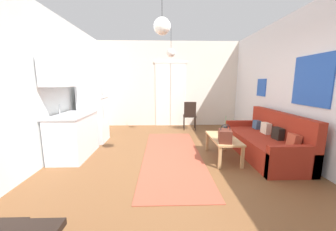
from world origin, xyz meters
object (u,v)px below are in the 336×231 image
(couch, at_px, (266,142))
(handbag, at_px, (225,136))
(pendant_lamp_near, at_px, (162,26))
(refrigerator, at_px, (93,110))
(coffee_table, at_px, (223,140))
(pendant_lamp_far, at_px, (171,53))
(accent_chair, at_px, (190,114))
(bamboo_vase, at_px, (225,130))

(couch, relative_size, handbag, 6.14)
(pendant_lamp_near, bearing_deg, handbag, 9.84)
(refrigerator, distance_m, pendant_lamp_near, 2.91)
(coffee_table, relative_size, pendant_lamp_far, 1.41)
(accent_chair, height_order, pendant_lamp_far, pendant_lamp_far)
(pendant_lamp_near, bearing_deg, pendant_lamp_far, 83.55)
(couch, bearing_deg, pendant_lamp_far, 143.52)
(handbag, height_order, pendant_lamp_near, pendant_lamp_near)
(bamboo_vase, xyz_separation_m, refrigerator, (-3.08, 0.96, 0.30))
(bamboo_vase, distance_m, pendant_lamp_far, 2.44)
(handbag, distance_m, pendant_lamp_near, 2.15)
(couch, xyz_separation_m, pendant_lamp_near, (-2.15, -0.63, 2.08))
(pendant_lamp_far, bearing_deg, refrigerator, -170.68)
(handbag, bearing_deg, pendant_lamp_near, -170.16)
(handbag, bearing_deg, accent_chair, 95.36)
(couch, xyz_separation_m, refrigerator, (-3.91, 1.09, 0.54))
(handbag, bearing_deg, coffee_table, 76.61)
(refrigerator, bearing_deg, bamboo_vase, -17.35)
(coffee_table, xyz_separation_m, accent_chair, (-0.33, 2.40, 0.13))
(refrigerator, bearing_deg, pendant_lamp_far, 9.32)
(couch, height_order, pendant_lamp_near, pendant_lamp_near)
(refrigerator, distance_m, pendant_lamp_far, 2.49)
(couch, height_order, accent_chair, same)
(couch, height_order, refrigerator, refrigerator)
(coffee_table, xyz_separation_m, pendant_lamp_far, (-0.98, 1.54, 1.90))
(bamboo_vase, distance_m, refrigerator, 3.24)
(coffee_table, height_order, bamboo_vase, bamboo_vase)
(coffee_table, relative_size, handbag, 3.05)
(refrigerator, relative_size, pendant_lamp_far, 2.24)
(couch, xyz_separation_m, accent_chair, (-1.27, 2.28, 0.22))
(handbag, xyz_separation_m, refrigerator, (-2.89, 1.52, 0.27))
(couch, height_order, bamboo_vase, couch)
(bamboo_vase, xyz_separation_m, accent_chair, (-0.45, 2.15, -0.02))
(pendant_lamp_far, bearing_deg, bamboo_vase, -49.64)
(coffee_table, bearing_deg, refrigerator, 157.75)
(coffee_table, distance_m, accent_chair, 2.43)
(coffee_table, bearing_deg, accent_chair, 97.78)
(bamboo_vase, xyz_separation_m, pendant_lamp_near, (-1.33, -0.76, 1.84))
(handbag, xyz_separation_m, accent_chair, (-0.25, 2.71, -0.05))
(refrigerator, bearing_deg, coffee_table, -22.25)
(couch, bearing_deg, bamboo_vase, 170.98)
(couch, distance_m, coffee_table, 0.96)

